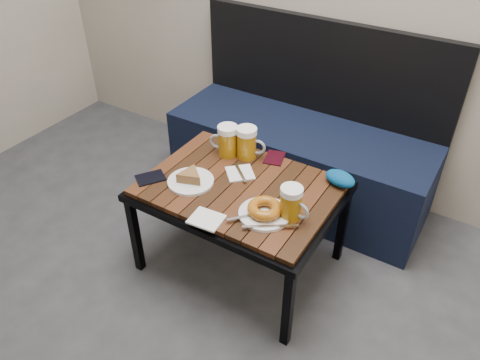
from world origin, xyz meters
The scene contains 12 objects.
bench centered at (-0.16, 1.76, 0.27)m, with size 1.40×0.50×0.95m.
cafe_table centered at (-0.15, 1.12, 0.43)m, with size 0.84×0.62×0.47m.
beer_mug_left centered at (-0.33, 1.30, 0.55)m, with size 0.14×0.11×0.15m.
beer_mug_centre centered at (-0.24, 1.33, 0.55)m, with size 0.14×0.11×0.15m.
beer_mug_right centered at (0.12, 1.05, 0.54)m, with size 0.13×0.10×0.14m.
plate_pie centered at (-0.34, 1.03, 0.49)m, with size 0.20×0.20×0.06m.
plate_bagel centered at (0.03, 1.01, 0.50)m, with size 0.26×0.23×0.06m.
napkin_left centered at (-0.20, 1.19, 0.48)m, with size 0.16×0.16×0.01m.
napkin_right centered at (-0.15, 0.86, 0.48)m, with size 0.13×0.12×0.01m.
passport_navy centered at (-0.51, 0.96, 0.47)m, with size 0.09×0.12×0.01m, color black.
passport_burgundy centered at (-0.13, 1.38, 0.47)m, with size 0.08×0.12×0.01m, color black.
knit_pouch centered at (0.21, 1.35, 0.50)m, with size 0.14×0.09×0.06m, color navy.
Camera 1 is at (0.68, -0.24, 1.69)m, focal length 35.00 mm.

